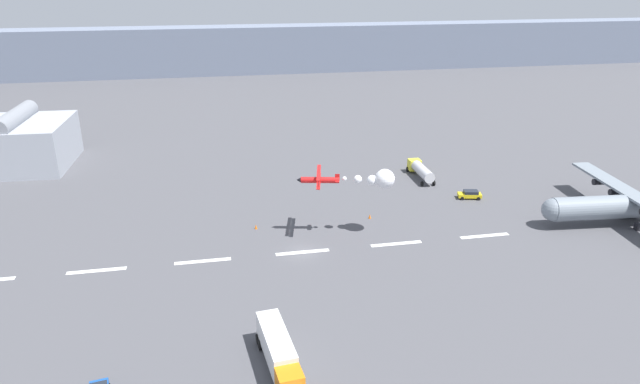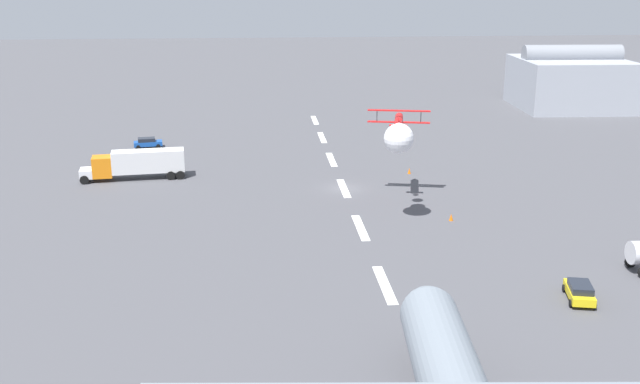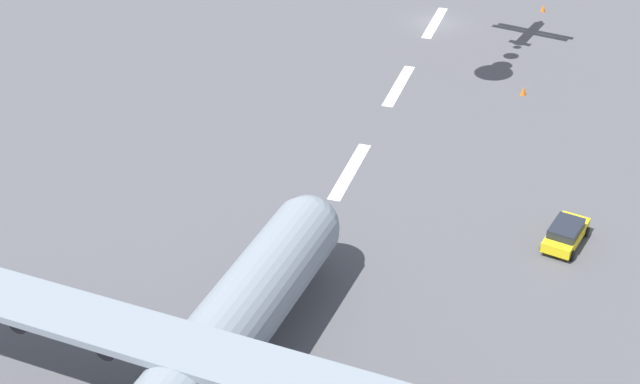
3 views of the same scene
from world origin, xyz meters
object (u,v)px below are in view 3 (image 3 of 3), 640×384
Objects in this scene: airport_staff_sedan at (566,233)px; traffic_cone_far at (523,91)px; cargo_transport_plane at (203,361)px; traffic_cone_near at (543,8)px.

airport_staff_sedan reaches higher than traffic_cone_far.
cargo_transport_plane is 44.82× the size of traffic_cone_near.
traffic_cone_near is at bearing 170.77° from cargo_transport_plane.
traffic_cone_far is at bearing 165.80° from cargo_transport_plane.
cargo_transport_plane is 44.82× the size of traffic_cone_far.
traffic_cone_far is at bearing -165.87° from airport_staff_sedan.
traffic_cone_near is (-59.57, 9.68, -2.94)m from cargo_transport_plane.
traffic_cone_near and traffic_cone_far have the same top height.
traffic_cone_near is 19.21m from traffic_cone_far.
cargo_transport_plane is at bearing -37.57° from airport_staff_sedan.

